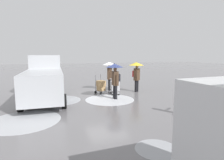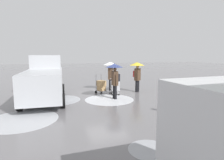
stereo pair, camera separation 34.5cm
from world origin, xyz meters
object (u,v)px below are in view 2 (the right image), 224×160
pedestrian_white_side (110,69)px  hand_dolly_boxes (101,86)px  cargo_van_parked_right (44,80)px  pedestrian_black_side (137,70)px  shopping_cart_vendor (115,86)px  pedestrian_pink_side (115,73)px

pedestrian_white_side → hand_dolly_boxes: bearing=47.3°
hand_dolly_boxes → cargo_van_parked_right: bearing=12.5°
cargo_van_parked_right → pedestrian_black_side: (-6.13, -0.66, 0.39)m
shopping_cart_vendor → hand_dolly_boxes: size_ratio=0.79×
hand_dolly_boxes → shopping_cart_vendor: bearing=149.8°
shopping_cart_vendor → pedestrian_pink_side: (0.41, 1.11, 1.00)m
hand_dolly_boxes → pedestrian_black_side: bearing=177.1°
pedestrian_white_side → shopping_cart_vendor: bearing=84.8°
shopping_cart_vendor → pedestrian_pink_side: 1.55m
hand_dolly_boxes → pedestrian_pink_side: (-0.41, 1.59, 1.02)m
pedestrian_pink_side → pedestrian_white_side: (-0.54, -2.63, 0.01)m
cargo_van_parked_right → pedestrian_pink_side: size_ratio=2.53×
pedestrian_black_side → pedestrian_white_side: bearing=-36.1°
pedestrian_white_side → cargo_van_parked_right: bearing=22.0°
pedestrian_pink_side → pedestrian_black_side: size_ratio=1.00×
cargo_van_parked_right → hand_dolly_boxes: cargo_van_parked_right is taller
cargo_van_parked_right → shopping_cart_vendor: 4.44m
pedestrian_pink_side → pedestrian_white_side: 2.69m
pedestrian_black_side → pedestrian_white_side: (1.61, -1.17, 0.01)m
hand_dolly_boxes → pedestrian_black_side: (-2.57, 0.13, 1.02)m
pedestrian_black_side → pedestrian_white_side: same height
hand_dolly_boxes → pedestrian_black_side: pedestrian_black_side is taller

